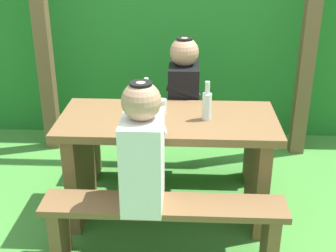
{
  "coord_description": "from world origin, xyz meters",
  "views": [
    {
      "loc": [
        0.13,
        -2.67,
        1.86
      ],
      "look_at": [
        0.0,
        0.0,
        0.68
      ],
      "focal_mm": 48.35,
      "sensor_mm": 36.0,
      "label": 1
    }
  ],
  "objects_px": {
    "person_white_shirt": "(143,150)",
    "drinking_glass": "(162,107)",
    "picnic_table": "(168,150)",
    "bench_near": "(164,220)",
    "bottle_right": "(207,105)",
    "cell_phone": "(139,118)",
    "bench_far": "(171,143)",
    "bottle_left": "(147,98)",
    "person_black_coat": "(184,89)"
  },
  "relations": [
    {
      "from": "person_white_shirt",
      "to": "drinking_glass",
      "type": "distance_m",
      "value": 0.57
    },
    {
      "from": "picnic_table",
      "to": "drinking_glass",
      "type": "relative_size",
      "value": 14.41
    },
    {
      "from": "picnic_table",
      "to": "bench_near",
      "type": "distance_m",
      "value": 0.54
    },
    {
      "from": "drinking_glass",
      "to": "bottle_right",
      "type": "bearing_deg",
      "value": -16.09
    },
    {
      "from": "person_white_shirt",
      "to": "cell_phone",
      "type": "xyz_separation_m",
      "value": [
        -0.07,
        0.47,
        -0.01
      ]
    },
    {
      "from": "bench_near",
      "to": "bench_far",
      "type": "relative_size",
      "value": 1.0
    },
    {
      "from": "picnic_table",
      "to": "cell_phone",
      "type": "xyz_separation_m",
      "value": [
        -0.18,
        -0.04,
        0.24
      ]
    },
    {
      "from": "drinking_glass",
      "to": "cell_phone",
      "type": "height_order",
      "value": "drinking_glass"
    },
    {
      "from": "person_white_shirt",
      "to": "drinking_glass",
      "type": "bearing_deg",
      "value": 83.05
    },
    {
      "from": "cell_phone",
      "to": "bottle_left",
      "type": "bearing_deg",
      "value": 44.54
    },
    {
      "from": "bench_far",
      "to": "bottle_right",
      "type": "distance_m",
      "value": 0.79
    },
    {
      "from": "bottle_right",
      "to": "bench_far",
      "type": "bearing_deg",
      "value": 114.92
    },
    {
      "from": "bench_near",
      "to": "bottle_right",
      "type": "bearing_deg",
      "value": 63.28
    },
    {
      "from": "picnic_table",
      "to": "bottle_left",
      "type": "relative_size",
      "value": 6.16
    },
    {
      "from": "bench_near",
      "to": "bottle_right",
      "type": "xyz_separation_m",
      "value": [
        0.24,
        0.49,
        0.53
      ]
    },
    {
      "from": "drinking_glass",
      "to": "bottle_left",
      "type": "xyz_separation_m",
      "value": [
        -0.1,
        0.04,
        0.05
      ]
    },
    {
      "from": "bottle_right",
      "to": "person_black_coat",
      "type": "bearing_deg",
      "value": 106.21
    },
    {
      "from": "picnic_table",
      "to": "bench_far",
      "type": "bearing_deg",
      "value": 90.0
    },
    {
      "from": "bench_near",
      "to": "cell_phone",
      "type": "distance_m",
      "value": 0.67
    },
    {
      "from": "person_white_shirt",
      "to": "person_black_coat",
      "type": "height_order",
      "value": "same"
    },
    {
      "from": "person_black_coat",
      "to": "bench_near",
      "type": "bearing_deg",
      "value": -95.24
    },
    {
      "from": "picnic_table",
      "to": "person_black_coat",
      "type": "bearing_deg",
      "value": 79.57
    },
    {
      "from": "bench_near",
      "to": "person_black_coat",
      "type": "distance_m",
      "value": 1.11
    },
    {
      "from": "drinking_glass",
      "to": "bottle_left",
      "type": "bearing_deg",
      "value": 157.45
    },
    {
      "from": "drinking_glass",
      "to": "bench_near",
      "type": "bearing_deg",
      "value": -85.54
    },
    {
      "from": "bottle_left",
      "to": "person_white_shirt",
      "type": "bearing_deg",
      "value": -86.98
    },
    {
      "from": "bottle_right",
      "to": "cell_phone",
      "type": "bearing_deg",
      "value": -177.72
    },
    {
      "from": "person_white_shirt",
      "to": "person_black_coat",
      "type": "bearing_deg",
      "value": 78.43
    },
    {
      "from": "bench_near",
      "to": "drinking_glass",
      "type": "bearing_deg",
      "value": 94.46
    },
    {
      "from": "bottle_left",
      "to": "bottle_right",
      "type": "xyz_separation_m",
      "value": [
        0.39,
        -0.13,
        0.01
      ]
    },
    {
      "from": "picnic_table",
      "to": "cell_phone",
      "type": "relative_size",
      "value": 10.0
    },
    {
      "from": "bench_near",
      "to": "bottle_left",
      "type": "distance_m",
      "value": 0.82
    },
    {
      "from": "person_black_coat",
      "to": "bottle_right",
      "type": "bearing_deg",
      "value": -73.79
    },
    {
      "from": "picnic_table",
      "to": "drinking_glass",
      "type": "bearing_deg",
      "value": 125.12
    },
    {
      "from": "bench_far",
      "to": "cell_phone",
      "type": "xyz_separation_m",
      "value": [
        -0.18,
        -0.54,
        0.44
      ]
    },
    {
      "from": "drinking_glass",
      "to": "cell_phone",
      "type": "relative_size",
      "value": 0.69
    },
    {
      "from": "picnic_table",
      "to": "bench_near",
      "type": "relative_size",
      "value": 1.0
    },
    {
      "from": "picnic_table",
      "to": "person_black_coat",
      "type": "distance_m",
      "value": 0.57
    },
    {
      "from": "bottle_left",
      "to": "bench_near",
      "type": "bearing_deg",
      "value": -76.62
    },
    {
      "from": "bottle_left",
      "to": "bottle_right",
      "type": "height_order",
      "value": "bottle_right"
    },
    {
      "from": "bench_near",
      "to": "cell_phone",
      "type": "height_order",
      "value": "cell_phone"
    },
    {
      "from": "bench_far",
      "to": "bottle_left",
      "type": "height_order",
      "value": "bottle_left"
    },
    {
      "from": "person_white_shirt",
      "to": "picnic_table",
      "type": "bearing_deg",
      "value": 77.3
    },
    {
      "from": "person_black_coat",
      "to": "bottle_right",
      "type": "relative_size",
      "value": 2.87
    },
    {
      "from": "bench_near",
      "to": "bottle_right",
      "type": "height_order",
      "value": "bottle_right"
    },
    {
      "from": "bench_far",
      "to": "bottle_left",
      "type": "xyz_separation_m",
      "value": [
        -0.15,
        -0.4,
        0.53
      ]
    },
    {
      "from": "person_black_coat",
      "to": "bottle_left",
      "type": "height_order",
      "value": "person_black_coat"
    },
    {
      "from": "person_black_coat",
      "to": "drinking_glass",
      "type": "distance_m",
      "value": 0.46
    },
    {
      "from": "bench_far",
      "to": "drinking_glass",
      "type": "height_order",
      "value": "drinking_glass"
    },
    {
      "from": "bench_near",
      "to": "bottle_left",
      "type": "relative_size",
      "value": 6.16
    }
  ]
}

